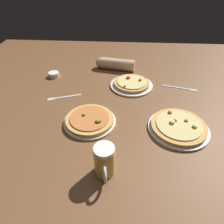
# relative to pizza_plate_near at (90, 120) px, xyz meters

# --- Properties ---
(ground_plane) EXTENTS (2.40, 2.40, 0.03)m
(ground_plane) POSITION_rel_pizza_plate_near_xyz_m (0.11, 0.07, -0.03)
(ground_plane) COLOR brown
(pizza_plate_near) EXTENTS (0.28, 0.28, 0.05)m
(pizza_plate_near) POSITION_rel_pizza_plate_near_xyz_m (0.00, 0.00, 0.00)
(pizza_plate_near) COLOR silver
(pizza_plate_near) RESTS_ON ground_plane
(pizza_plate_far) EXTENTS (0.29, 0.29, 0.05)m
(pizza_plate_far) POSITION_rel_pizza_plate_near_xyz_m (0.23, 0.40, -0.00)
(pizza_plate_far) COLOR silver
(pizza_plate_far) RESTS_ON ground_plane
(pizza_plate_side) EXTENTS (0.31, 0.31, 0.05)m
(pizza_plate_side) POSITION_rel_pizza_plate_near_xyz_m (0.46, -0.02, 0.00)
(pizza_plate_side) COLOR silver
(pizza_plate_side) RESTS_ON ground_plane
(beer_mug_dark) EXTENTS (0.09, 0.14, 0.14)m
(beer_mug_dark) POSITION_rel_pizza_plate_near_xyz_m (0.11, -0.31, 0.05)
(beer_mug_dark) COLOR gold
(beer_mug_dark) RESTS_ON ground_plane
(ramekin_sauce) EXTENTS (0.08, 0.08, 0.03)m
(ramekin_sauce) POSITION_rel_pizza_plate_near_xyz_m (-0.34, 0.50, -0.00)
(ramekin_sauce) COLOR white
(ramekin_sauce) RESTS_ON ground_plane
(fork_left) EXTENTS (0.21, 0.09, 0.01)m
(fork_left) POSITION_rel_pizza_plate_near_xyz_m (-0.20, 0.23, -0.01)
(fork_left) COLOR silver
(fork_left) RESTS_ON ground_plane
(fork_spare) EXTENTS (0.23, 0.08, 0.01)m
(fork_spare) POSITION_rel_pizza_plate_near_xyz_m (0.56, 0.39, -0.01)
(fork_spare) COLOR silver
(fork_spare) RESTS_ON ground_plane
(diner_arm) EXTENTS (0.31, 0.13, 0.09)m
(diner_arm) POSITION_rel_pizza_plate_near_xyz_m (0.09, 0.65, 0.03)
(diner_arm) COLOR tan
(diner_arm) RESTS_ON ground_plane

